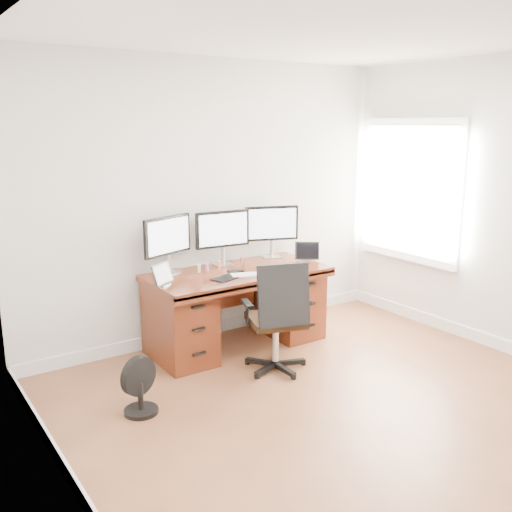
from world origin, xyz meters
TOP-DOWN VIEW (x-y plane):
  - ground at (0.00, 0.00)m, footprint 4.50×4.50m
  - back_wall at (0.00, 2.25)m, footprint 4.00×0.10m
  - desk at (0.00, 1.83)m, footprint 1.70×0.80m
  - office_chair at (-0.03, 1.14)m, footprint 0.66×0.66m
  - floor_fan at (-1.29, 1.11)m, footprint 0.30×0.25m
  - monitor_left at (-0.58, 2.07)m, footprint 0.53×0.21m
  - monitor_center at (-0.00, 2.07)m, footprint 0.55×0.16m
  - monitor_right at (0.58, 2.07)m, footprint 0.53×0.22m
  - tablet_left at (-0.78, 1.75)m, footprint 0.24×0.18m
  - tablet_right at (0.79, 1.75)m, footprint 0.23×0.20m
  - keyboard at (-0.02, 1.61)m, footprint 0.32×0.22m
  - trackpad at (0.21, 1.63)m, footprint 0.17×0.17m
  - drawing_tablet at (-0.25, 1.63)m, footprint 0.28×0.22m
  - phone at (-0.04, 1.78)m, footprint 0.15×0.09m
  - figurine_yellow at (-0.33, 1.95)m, footprint 0.03×0.03m
  - figurine_pink at (-0.25, 1.95)m, footprint 0.03×0.03m
  - figurine_orange at (-0.12, 1.95)m, footprint 0.03×0.03m
  - figurine_brown at (0.14, 1.95)m, footprint 0.03×0.03m

SIDE VIEW (x-z plane):
  - ground at x=0.00m, z-range 0.00..0.00m
  - floor_fan at x=-1.29m, z-range -0.01..0.43m
  - office_chair at x=-0.03m, z-range -0.17..0.82m
  - desk at x=0.00m, z-range 0.03..0.78m
  - trackpad at x=0.21m, z-range 0.75..0.76m
  - drawing_tablet at x=-0.25m, z-range 0.75..0.76m
  - phone at x=-0.04m, z-range 0.75..0.76m
  - keyboard at x=-0.02m, z-range 0.75..0.76m
  - figurine_yellow at x=-0.33m, z-range 0.75..0.84m
  - figurine_pink at x=-0.25m, z-range 0.75..0.84m
  - figurine_orange at x=-0.12m, z-range 0.75..0.84m
  - figurine_brown at x=0.14m, z-range 0.75..0.84m
  - tablet_left at x=-0.78m, z-range 0.74..0.93m
  - tablet_right at x=0.79m, z-range 0.74..0.93m
  - monitor_left at x=-0.58m, z-range 0.82..1.35m
  - monitor_center at x=0.00m, z-range 0.82..1.35m
  - monitor_right at x=0.58m, z-range 0.82..1.35m
  - back_wall at x=0.00m, z-range 0.00..2.70m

